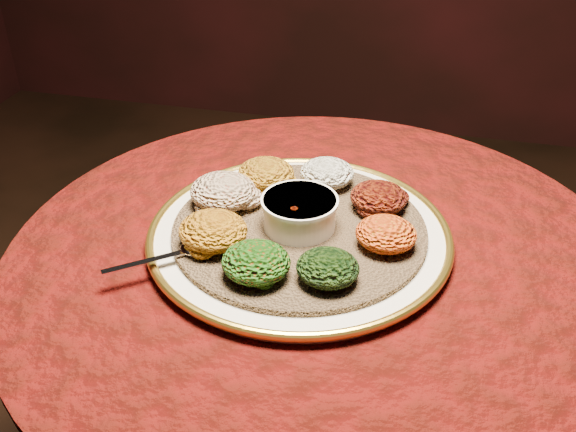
# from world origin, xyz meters

# --- Properties ---
(table) EXTENTS (0.96, 0.96, 0.73)m
(table) POSITION_xyz_m (0.00, 0.00, 0.55)
(table) COLOR black
(table) RESTS_ON ground
(platter) EXTENTS (0.53, 0.53, 0.02)m
(platter) POSITION_xyz_m (-0.03, 0.01, 0.75)
(platter) COLOR beige
(platter) RESTS_ON table
(injera) EXTENTS (0.47, 0.47, 0.01)m
(injera) POSITION_xyz_m (-0.03, 0.01, 0.76)
(injera) COLOR brown
(injera) RESTS_ON platter
(stew_bowl) EXTENTS (0.12, 0.12, 0.05)m
(stew_bowl) POSITION_xyz_m (-0.03, 0.01, 0.79)
(stew_bowl) COLOR white
(stew_bowl) RESTS_ON injera
(spoon) EXTENTS (0.13, 0.10, 0.01)m
(spoon) POSITION_xyz_m (-0.17, -0.10, 0.77)
(spoon) COLOR silver
(spoon) RESTS_ON injera
(portion_ayib) EXTENTS (0.09, 0.09, 0.04)m
(portion_ayib) POSITION_xyz_m (-0.02, 0.14, 0.78)
(portion_ayib) COLOR silver
(portion_ayib) RESTS_ON injera
(portion_kitfo) EXTENTS (0.09, 0.09, 0.04)m
(portion_kitfo) POSITION_xyz_m (0.08, 0.09, 0.78)
(portion_kitfo) COLOR black
(portion_kitfo) RESTS_ON injera
(portion_tikil) EXTENTS (0.09, 0.08, 0.04)m
(portion_tikil) POSITION_xyz_m (0.10, -0.01, 0.78)
(portion_tikil) COLOR #C99510
(portion_tikil) RESTS_ON injera
(portion_gomen) EXTENTS (0.09, 0.08, 0.04)m
(portion_gomen) POSITION_xyz_m (0.03, -0.11, 0.78)
(portion_gomen) COLOR black
(portion_gomen) RESTS_ON injera
(portion_mixveg) EXTENTS (0.10, 0.09, 0.05)m
(portion_mixveg) POSITION_xyz_m (-0.07, -0.12, 0.78)
(portion_mixveg) COLOR #9A2309
(portion_mixveg) RESTS_ON injera
(portion_kik) EXTENTS (0.10, 0.10, 0.05)m
(portion_kik) POSITION_xyz_m (-0.15, -0.07, 0.79)
(portion_kik) COLOR #A6690E
(portion_kik) RESTS_ON injera
(portion_timatim) EXTENTS (0.11, 0.10, 0.05)m
(portion_timatim) POSITION_xyz_m (-0.17, 0.04, 0.79)
(portion_timatim) COLOR maroon
(portion_timatim) RESTS_ON injera
(portion_shiro) EXTENTS (0.10, 0.09, 0.05)m
(portion_shiro) POSITION_xyz_m (-0.12, 0.12, 0.78)
(portion_shiro) COLOR #956812
(portion_shiro) RESTS_ON injera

